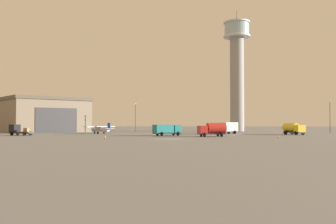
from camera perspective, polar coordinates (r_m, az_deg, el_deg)
name	(u,v)px	position (r m, az deg, el deg)	size (l,w,h in m)	color
ground_plane	(170,139)	(69.59, 0.34, -4.23)	(400.00, 400.00, 0.00)	slate
control_tower	(237,65)	(131.64, 10.67, 7.17)	(9.27, 9.27, 42.40)	gray
hangar	(44,115)	(125.10, -18.73, -0.44)	(32.10, 31.99, 10.99)	#7A6B56
airplane_silver	(101,129)	(102.44, -10.42, -2.56)	(7.75, 9.20, 3.00)	#B7BABF
truck_fuel_tanker_yellow	(293,128)	(98.19, 18.90, -2.40)	(4.72, 6.38, 3.00)	#38383D
truck_fuel_tanker_red	(213,129)	(81.23, 6.97, -2.66)	(6.51, 4.33, 3.04)	#38383D
truck_box_white	(227,127)	(100.68, 9.11, -2.39)	(6.79, 6.59, 3.11)	#38383D
truck_box_teal	(167,129)	(86.28, -0.18, -2.70)	(6.93, 5.63, 2.60)	#38383D
truck_flatbed_black	(18,130)	(95.28, -22.24, -2.63)	(6.11, 3.98, 2.63)	#38383D
light_post_west	(135,115)	(116.85, -5.10, -0.48)	(0.44, 0.44, 9.19)	#38383D
light_post_east	(330,114)	(116.46, 23.89, -0.28)	(0.44, 0.44, 9.46)	#38383D
traffic_cone_near_left	(279,137)	(77.58, 16.84, -3.67)	(0.36, 0.36, 0.58)	black
traffic_cone_near_right	(105,137)	(72.02, -9.78, -3.90)	(0.36, 0.36, 0.55)	black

